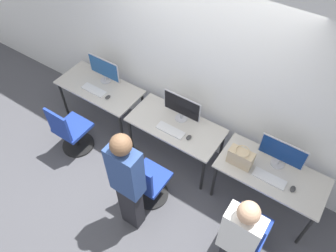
{
  "coord_description": "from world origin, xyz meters",
  "views": [
    {
      "loc": [
        1.52,
        -2.15,
        4.0
      ],
      "look_at": [
        0.0,
        0.13,
        0.87
      ],
      "focal_mm": 35.0,
      "sensor_mm": 36.0,
      "label": 1
    }
  ],
  "objects_px": {
    "office_chair_center": "(147,183)",
    "person_right": "(237,241)",
    "keyboard_left": "(94,90)",
    "monitor_right": "(282,153)",
    "keyboard_right": "(269,178)",
    "person_center": "(127,182)",
    "keyboard_center": "(170,130)",
    "handbag": "(241,157)",
    "mouse_left": "(108,97)",
    "office_chair_left": "(71,132)",
    "mouse_center": "(189,137)",
    "mouse_right": "(293,189)",
    "office_chair_right": "(246,232)",
    "monitor_left": "(104,69)",
    "monitor_center": "(182,107)"
  },
  "relations": [
    {
      "from": "mouse_left",
      "to": "mouse_right",
      "type": "bearing_deg",
      "value": 0.53
    },
    {
      "from": "mouse_center",
      "to": "monitor_right",
      "type": "height_order",
      "value": "monitor_right"
    },
    {
      "from": "keyboard_center",
      "to": "mouse_left",
      "type": "bearing_deg",
      "value": 179.28
    },
    {
      "from": "person_center",
      "to": "monitor_right",
      "type": "bearing_deg",
      "value": 45.97
    },
    {
      "from": "office_chair_left",
      "to": "keyboard_center",
      "type": "distance_m",
      "value": 1.51
    },
    {
      "from": "keyboard_center",
      "to": "keyboard_right",
      "type": "distance_m",
      "value": 1.36
    },
    {
      "from": "mouse_center",
      "to": "handbag",
      "type": "relative_size",
      "value": 0.3
    },
    {
      "from": "mouse_center",
      "to": "office_chair_right",
      "type": "xyz_separation_m",
      "value": [
        1.14,
        -0.57,
        -0.37
      ]
    },
    {
      "from": "keyboard_right",
      "to": "mouse_center",
      "type": "bearing_deg",
      "value": -179.92
    },
    {
      "from": "person_center",
      "to": "handbag",
      "type": "bearing_deg",
      "value": 50.46
    },
    {
      "from": "monitor_center",
      "to": "office_chair_center",
      "type": "distance_m",
      "value": 1.08
    },
    {
      "from": "keyboard_center",
      "to": "keyboard_right",
      "type": "height_order",
      "value": "same"
    },
    {
      "from": "mouse_left",
      "to": "office_chair_center",
      "type": "relative_size",
      "value": 0.1
    },
    {
      "from": "office_chair_left",
      "to": "keyboard_center",
      "type": "height_order",
      "value": "office_chair_left"
    },
    {
      "from": "office_chair_right",
      "to": "handbag",
      "type": "relative_size",
      "value": 2.94
    },
    {
      "from": "mouse_right",
      "to": "office_chair_right",
      "type": "bearing_deg",
      "value": -112.26
    },
    {
      "from": "keyboard_left",
      "to": "person_center",
      "type": "relative_size",
      "value": 0.23
    },
    {
      "from": "mouse_left",
      "to": "keyboard_left",
      "type": "bearing_deg",
      "value": 178.61
    },
    {
      "from": "mouse_left",
      "to": "keyboard_center",
      "type": "distance_m",
      "value": 1.09
    },
    {
      "from": "monitor_right",
      "to": "person_right",
      "type": "relative_size",
      "value": 0.35
    },
    {
      "from": "keyboard_right",
      "to": "monitor_left",
      "type": "bearing_deg",
      "value": 174.49
    },
    {
      "from": "keyboard_right",
      "to": "person_right",
      "type": "relative_size",
      "value": 0.25
    },
    {
      "from": "keyboard_left",
      "to": "office_chair_center",
      "type": "xyz_separation_m",
      "value": [
        1.44,
        -0.67,
        -0.37
      ]
    },
    {
      "from": "keyboard_center",
      "to": "monitor_right",
      "type": "height_order",
      "value": "monitor_right"
    },
    {
      "from": "office_chair_left",
      "to": "handbag",
      "type": "distance_m",
      "value": 2.45
    },
    {
      "from": "keyboard_right",
      "to": "office_chair_right",
      "type": "height_order",
      "value": "office_chair_right"
    },
    {
      "from": "mouse_center",
      "to": "monitor_right",
      "type": "xyz_separation_m",
      "value": [
        1.1,
        0.26,
        0.2
      ]
    },
    {
      "from": "monitor_left",
      "to": "person_right",
      "type": "xyz_separation_m",
      "value": [
        2.75,
        -1.2,
        -0.09
      ]
    },
    {
      "from": "keyboard_center",
      "to": "office_chair_right",
      "type": "distance_m",
      "value": 1.55
    },
    {
      "from": "keyboard_left",
      "to": "person_center",
      "type": "xyz_separation_m",
      "value": [
        1.47,
        -1.04,
        0.2
      ]
    },
    {
      "from": "mouse_center",
      "to": "office_chair_right",
      "type": "height_order",
      "value": "office_chair_right"
    },
    {
      "from": "keyboard_center",
      "to": "monitor_right",
      "type": "bearing_deg",
      "value": 11.76
    },
    {
      "from": "office_chair_center",
      "to": "mouse_center",
      "type": "bearing_deg",
      "value": 74.29
    },
    {
      "from": "monitor_left",
      "to": "keyboard_right",
      "type": "xyz_separation_m",
      "value": [
        2.73,
        -0.26,
        -0.21
      ]
    },
    {
      "from": "office_chair_center",
      "to": "person_right",
      "type": "xyz_separation_m",
      "value": [
        1.31,
        -0.26,
        0.48
      ]
    },
    {
      "from": "person_center",
      "to": "keyboard_right",
      "type": "xyz_separation_m",
      "value": [
        1.26,
        1.04,
        -0.2
      ]
    },
    {
      "from": "mouse_left",
      "to": "handbag",
      "type": "height_order",
      "value": "handbag"
    },
    {
      "from": "person_center",
      "to": "monitor_center",
      "type": "bearing_deg",
      "value": 94.84
    },
    {
      "from": "monitor_right",
      "to": "keyboard_center",
      "type": "bearing_deg",
      "value": -168.24
    },
    {
      "from": "keyboard_left",
      "to": "person_right",
      "type": "bearing_deg",
      "value": -18.65
    },
    {
      "from": "keyboard_center",
      "to": "handbag",
      "type": "xyz_separation_m",
      "value": [
        0.98,
        0.04,
        0.11
      ]
    },
    {
      "from": "keyboard_left",
      "to": "mouse_right",
      "type": "relative_size",
      "value": 4.33
    },
    {
      "from": "mouse_left",
      "to": "monitor_center",
      "type": "bearing_deg",
      "value": 13.05
    },
    {
      "from": "person_right",
      "to": "office_chair_left",
      "type": "bearing_deg",
      "value": 173.15
    },
    {
      "from": "office_chair_right",
      "to": "mouse_right",
      "type": "bearing_deg",
      "value": 67.74
    },
    {
      "from": "monitor_right",
      "to": "mouse_right",
      "type": "bearing_deg",
      "value": -41.43
    },
    {
      "from": "keyboard_right",
      "to": "handbag",
      "type": "xyz_separation_m",
      "value": [
        -0.39,
        0.01,
        0.11
      ]
    },
    {
      "from": "monitor_center",
      "to": "office_chair_center",
      "type": "relative_size",
      "value": 0.62
    },
    {
      "from": "keyboard_center",
      "to": "person_center",
      "type": "xyz_separation_m",
      "value": [
        0.11,
        -1.01,
        0.2
      ]
    },
    {
      "from": "monitor_right",
      "to": "keyboard_right",
      "type": "relative_size",
      "value": 1.4
    }
  ]
}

